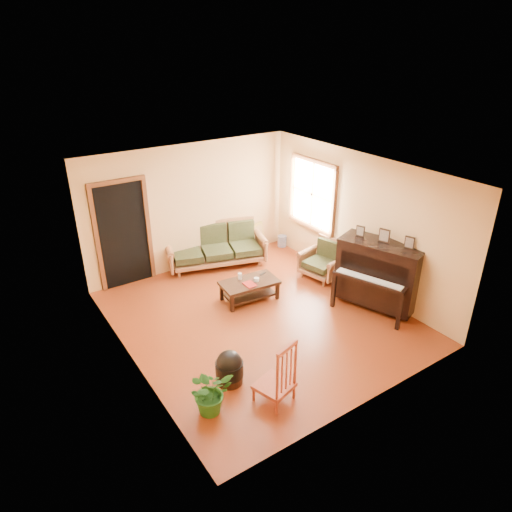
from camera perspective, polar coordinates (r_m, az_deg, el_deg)
floor at (r=8.07m, az=0.41°, el=-7.68°), size 5.00×5.00×0.00m
doorway at (r=9.05m, az=-16.23°, el=2.47°), size 1.08×0.16×2.05m
window at (r=9.59m, az=7.07°, el=7.65°), size 0.12×1.36×1.46m
sofa at (r=9.68m, az=-4.99°, el=1.23°), size 2.23×1.42×0.89m
coffee_table at (r=8.50m, az=-0.83°, el=-4.32°), size 1.10×0.67×0.38m
armchair at (r=9.27m, az=8.20°, el=-0.47°), size 0.90×0.93×0.78m
piano at (r=8.37m, az=15.02°, el=-2.36°), size 1.27×1.63×1.26m
footstool at (r=6.65m, az=-3.34°, el=-14.14°), size 0.49×0.49×0.38m
red_chair at (r=6.18m, az=2.31°, el=-14.17°), size 0.57×0.60×0.97m
leaning_frame at (r=10.38m, az=0.07°, el=2.39°), size 0.50×0.26×0.66m
ceramic_crock at (r=10.68m, az=3.27°, el=1.88°), size 0.24×0.24×0.26m
potted_plant at (r=6.16m, az=-5.73°, el=-16.52°), size 0.59×0.51×0.64m
book at (r=8.23m, az=-1.34°, el=-3.75°), size 0.19×0.25×0.02m
candle at (r=8.44m, az=-2.03°, el=-2.56°), size 0.08×0.08×0.13m
glass_jar at (r=8.40m, az=0.05°, el=-2.95°), size 0.11×0.11×0.06m
remote at (r=8.65m, az=0.85°, el=-2.21°), size 0.15×0.08×0.01m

